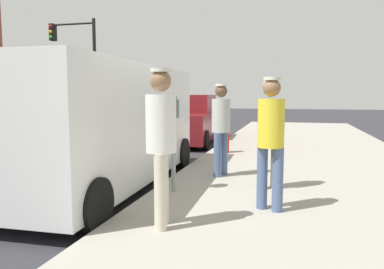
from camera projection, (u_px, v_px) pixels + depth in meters
The scene contains 11 objects.
ground_plane at pixel (84, 201), 5.89m from camera, with size 80.00×80.00×0.00m, color #2D2D33.
sidewalk_slab at pixel (319, 214), 5.00m from camera, with size 5.00×32.00×0.15m, color #9E998E.
parking_meter_near at pixel (173, 126), 5.79m from camera, with size 0.14×0.18×1.52m.
pedestrian_in_white at pixel (161, 137), 4.20m from camera, with size 0.34×0.35×1.79m.
pedestrian_in_yellow at pixel (271, 135), 4.83m from camera, with size 0.34×0.34×1.73m.
pedestrian_in_green at pixel (269, 128), 5.94m from camera, with size 0.35×0.34×1.71m.
pedestrian_in_gray at pixel (221, 124), 6.91m from camera, with size 0.34×0.34×1.70m.
parked_van at pixel (99, 123), 6.58m from camera, with size 2.24×5.25×2.15m.
parked_sedan_ahead at pixel (188, 121), 12.98m from camera, with size 2.15×4.49×1.65m.
traffic_light_corner at pixel (79, 55), 17.91m from camera, with size 2.48×0.42×5.20m.
fire_hydrant at pixel (225, 137), 9.78m from camera, with size 0.24×0.24×0.86m.
Camera 1 is at (3.10, -5.13, 1.65)m, focal length 35.17 mm.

